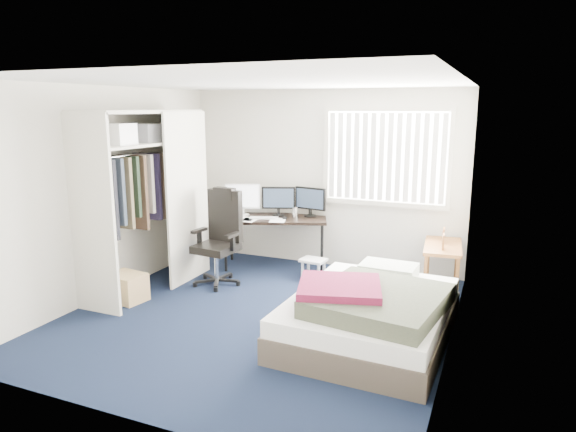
{
  "coord_description": "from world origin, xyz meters",
  "views": [
    {
      "loc": [
        2.35,
        -4.77,
        2.25
      ],
      "look_at": [
        0.18,
        0.4,
        1.06
      ],
      "focal_mm": 32.0,
      "sensor_mm": 36.0,
      "label": 1
    }
  ],
  "objects_px": {
    "office_chair": "(220,247)",
    "nightstand": "(443,250)",
    "bed": "(370,313)",
    "desk": "(275,215)"
  },
  "relations": [
    {
      "from": "office_chair",
      "to": "nightstand",
      "type": "xyz_separation_m",
      "value": [
        2.7,
        0.76,
        0.06
      ]
    },
    {
      "from": "office_chair",
      "to": "bed",
      "type": "relative_size",
      "value": 0.61
    },
    {
      "from": "nightstand",
      "to": "office_chair",
      "type": "bearing_deg",
      "value": -164.21
    },
    {
      "from": "bed",
      "to": "desk",
      "type": "bearing_deg",
      "value": 134.96
    },
    {
      "from": "desk",
      "to": "bed",
      "type": "bearing_deg",
      "value": -45.04
    },
    {
      "from": "office_chair",
      "to": "bed",
      "type": "height_order",
      "value": "office_chair"
    },
    {
      "from": "desk",
      "to": "nightstand",
      "type": "bearing_deg",
      "value": -4.6
    },
    {
      "from": "office_chair",
      "to": "nightstand",
      "type": "bearing_deg",
      "value": 15.79
    },
    {
      "from": "desk",
      "to": "bed",
      "type": "relative_size",
      "value": 0.79
    },
    {
      "from": "desk",
      "to": "bed",
      "type": "xyz_separation_m",
      "value": [
        1.85,
        -1.86,
        -0.48
      ]
    }
  ]
}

